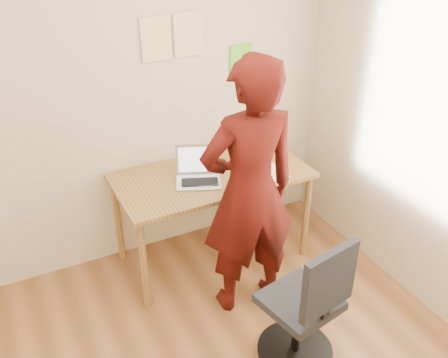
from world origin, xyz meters
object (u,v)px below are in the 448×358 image
phone (249,178)px  person (249,192)px  office_chair (306,311)px  laptop (198,174)px  desk (212,184)px

phone → person: (-0.21, -0.36, 0.14)m
office_chair → laptop: bearing=87.9°
desk → office_chair: 1.19m
laptop → person: bearing=-54.5°
phone → office_chair: size_ratio=0.15×
desk → office_chair: (0.05, -1.15, -0.27)m
office_chair → person: (-0.06, 0.61, 0.50)m
office_chair → desk: bearing=81.7°
desk → office_chair: office_chair is taller
laptop → desk: bearing=36.9°
phone → person: person is taller
office_chair → phone: bearing=70.1°
desk → person: size_ratio=0.79×
laptop → office_chair: size_ratio=0.43×
office_chair → person: person is taller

